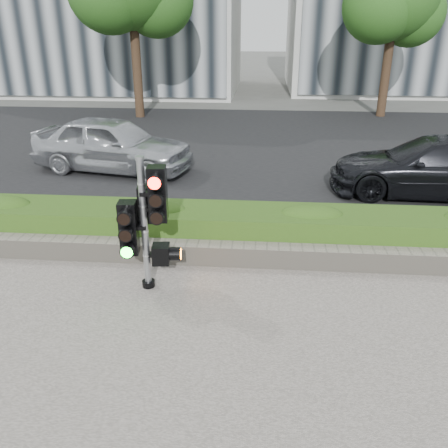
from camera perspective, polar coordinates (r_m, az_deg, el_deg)
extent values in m
plane|color=#51514C|center=(6.28, -1.97, -13.05)|extent=(120.00, 120.00, 0.00)
cube|color=black|center=(15.48, 2.33, 9.45)|extent=(60.00, 13.00, 0.02)
cube|color=gray|center=(8.97, 0.33, -0.76)|extent=(60.00, 0.25, 0.12)
cube|color=gray|center=(7.79, -0.38, -3.56)|extent=(12.00, 0.32, 0.34)
cube|color=#56892A|center=(8.30, 0.02, -0.49)|extent=(12.00, 1.00, 0.68)
cylinder|color=black|center=(20.25, -10.44, 18.15)|extent=(0.36, 0.36, 4.03)
cylinder|color=black|center=(21.17, 18.90, 16.94)|extent=(0.36, 0.36, 3.58)
sphere|color=#214814|center=(21.59, 21.64, 22.52)|extent=(2.56, 2.56, 2.56)
sphere|color=#214814|center=(20.58, 18.22, 23.70)|extent=(2.82, 2.82, 2.82)
cylinder|color=black|center=(7.27, -9.06, -7.06)|extent=(0.19, 0.19, 0.10)
cylinder|color=gray|center=(6.85, -9.54, -0.31)|extent=(0.10, 0.10, 1.96)
cylinder|color=gray|center=(6.52, -10.13, 7.82)|extent=(0.12, 0.12, 0.05)
cube|color=#FF1107|center=(6.61, -7.97, 3.60)|extent=(0.27, 0.27, 0.79)
cube|color=#14E51E|center=(6.86, -11.39, -0.45)|extent=(0.27, 0.27, 0.79)
cube|color=black|center=(6.95, -9.21, 2.41)|extent=(0.27, 0.27, 0.54)
cube|color=orange|center=(7.04, -7.57, -3.59)|extent=(0.27, 0.27, 0.29)
imported|color=#B8BAC0|center=(12.90, -13.30, 9.33)|extent=(4.45, 2.48, 1.43)
imported|color=black|center=(11.78, 23.89, 6.36)|extent=(4.67, 2.18, 1.32)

